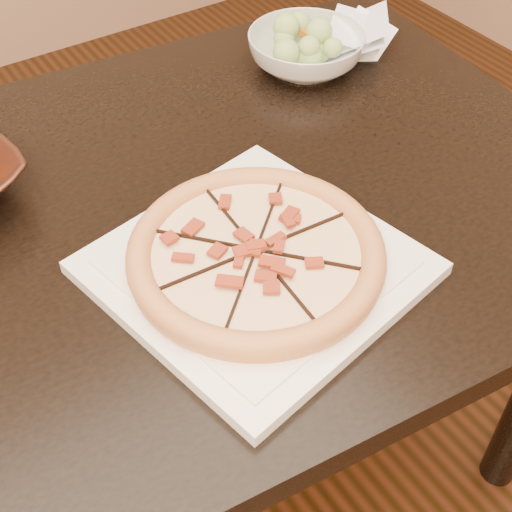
# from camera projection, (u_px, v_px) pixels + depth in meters

# --- Properties ---
(dining_table) EXTENTS (1.37, 0.95, 0.75)m
(dining_table) POSITION_uv_depth(u_px,v_px,m) (150.00, 275.00, 1.03)
(dining_table) COLOR black
(dining_table) RESTS_ON floor
(plate) EXTENTS (0.40, 0.40, 0.02)m
(plate) POSITION_uv_depth(u_px,v_px,m) (256.00, 267.00, 0.87)
(plate) COLOR white
(plate) RESTS_ON dining_table
(pizza) EXTENTS (0.31, 0.31, 0.03)m
(pizza) POSITION_uv_depth(u_px,v_px,m) (256.00, 254.00, 0.85)
(pizza) COLOR #AE7642
(pizza) RESTS_ON plate
(salad_bowl) EXTENTS (0.22, 0.22, 0.06)m
(salad_bowl) POSITION_uv_depth(u_px,v_px,m) (306.00, 51.00, 1.20)
(salad_bowl) COLOR silver
(salad_bowl) RESTS_ON dining_table
(salad) EXTENTS (0.08, 0.11, 0.04)m
(salad) POSITION_uv_depth(u_px,v_px,m) (307.00, 24.00, 1.16)
(salad) COLOR #9CBB68
(salad) RESTS_ON salad_bowl
(cling_film) EXTENTS (0.16, 0.14, 0.05)m
(cling_film) POSITION_uv_depth(u_px,v_px,m) (362.00, 40.00, 1.23)
(cling_film) COLOR white
(cling_film) RESTS_ON dining_table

